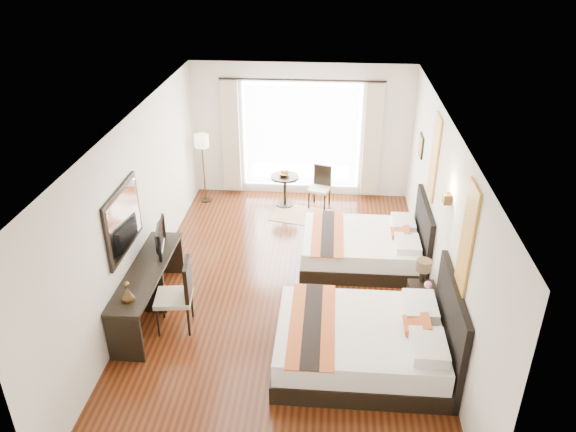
# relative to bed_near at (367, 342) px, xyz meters

# --- Properties ---
(floor) EXTENTS (4.50, 7.50, 0.01)m
(floor) POSITION_rel_bed_near_xyz_m (-1.18, 1.48, -0.33)
(floor) COLOR #3B150A
(floor) RESTS_ON ground
(ceiling) EXTENTS (4.50, 7.50, 0.02)m
(ceiling) POSITION_rel_bed_near_xyz_m (-1.18, 1.48, 2.46)
(ceiling) COLOR white
(ceiling) RESTS_ON wall_headboard
(wall_headboard) EXTENTS (0.01, 7.50, 2.80)m
(wall_headboard) POSITION_rel_bed_near_xyz_m (1.07, 1.48, 1.07)
(wall_headboard) COLOR silver
(wall_headboard) RESTS_ON floor
(wall_desk) EXTENTS (0.01, 7.50, 2.80)m
(wall_desk) POSITION_rel_bed_near_xyz_m (-3.42, 1.48, 1.07)
(wall_desk) COLOR silver
(wall_desk) RESTS_ON floor
(wall_window) EXTENTS (4.50, 0.01, 2.80)m
(wall_window) POSITION_rel_bed_near_xyz_m (-1.18, 5.22, 1.07)
(wall_window) COLOR silver
(wall_window) RESTS_ON floor
(wall_entry) EXTENTS (4.50, 0.01, 2.80)m
(wall_entry) POSITION_rel_bed_near_xyz_m (-1.18, -2.27, 1.07)
(wall_entry) COLOR silver
(wall_entry) RESTS_ON floor
(window_glass) EXTENTS (2.40, 0.02, 2.20)m
(window_glass) POSITION_rel_bed_near_xyz_m (-1.18, 5.21, 0.97)
(window_glass) COLOR white
(window_glass) RESTS_ON wall_window
(sheer_curtain) EXTENTS (2.30, 0.02, 2.10)m
(sheer_curtain) POSITION_rel_bed_near_xyz_m (-1.18, 5.15, 0.97)
(sheer_curtain) COLOR white
(sheer_curtain) RESTS_ON wall_window
(drape_left) EXTENTS (0.35, 0.14, 2.35)m
(drape_left) POSITION_rel_bed_near_xyz_m (-2.63, 5.11, 0.95)
(drape_left) COLOR #C5B699
(drape_left) RESTS_ON floor
(drape_right) EXTENTS (0.35, 0.14, 2.35)m
(drape_right) POSITION_rel_bed_near_xyz_m (0.27, 5.11, 0.95)
(drape_right) COLOR #C5B699
(drape_right) RESTS_ON floor
(art_panel_near) EXTENTS (0.03, 0.50, 1.35)m
(art_panel_near) POSITION_rel_bed_near_xyz_m (1.05, 0.00, 1.62)
(art_panel_near) COLOR #993B16
(art_panel_near) RESTS_ON wall_headboard
(art_panel_far) EXTENTS (0.03, 0.50, 1.35)m
(art_panel_far) POSITION_rel_bed_near_xyz_m (1.05, 2.52, 1.62)
(art_panel_far) COLOR #993B16
(art_panel_far) RESTS_ON wall_headboard
(wall_sconce) EXTENTS (0.10, 0.14, 0.14)m
(wall_sconce) POSITION_rel_bed_near_xyz_m (1.01, 1.11, 1.59)
(wall_sconce) COLOR #4B351A
(wall_sconce) RESTS_ON wall_headboard
(mirror_frame) EXTENTS (0.04, 1.25, 0.95)m
(mirror_frame) POSITION_rel_bed_near_xyz_m (-3.40, 0.85, 1.22)
(mirror_frame) COLOR black
(mirror_frame) RESTS_ON wall_desk
(mirror_glass) EXTENTS (0.01, 1.12, 0.82)m
(mirror_glass) POSITION_rel_bed_near_xyz_m (-3.37, 0.85, 1.22)
(mirror_glass) COLOR white
(mirror_glass) RESTS_ON mirror_frame
(bed_near) EXTENTS (2.26, 1.76, 1.28)m
(bed_near) POSITION_rel_bed_near_xyz_m (0.00, 0.00, 0.00)
(bed_near) COLOR black
(bed_near) RESTS_ON floor
(bed_far) EXTENTS (2.06, 1.61, 1.16)m
(bed_far) POSITION_rel_bed_near_xyz_m (0.10, 2.52, -0.03)
(bed_far) COLOR black
(bed_far) RESTS_ON floor
(nightstand) EXTENTS (0.39, 0.48, 0.46)m
(nightstand) POSITION_rel_bed_near_xyz_m (0.85, 1.11, -0.10)
(nightstand) COLOR black
(nightstand) RESTS_ON floor
(table_lamp) EXTENTS (0.22, 0.22, 0.35)m
(table_lamp) POSITION_rel_bed_near_xyz_m (0.85, 1.25, 0.41)
(table_lamp) COLOR black
(table_lamp) RESTS_ON nightstand
(vase) EXTENTS (0.13, 0.13, 0.12)m
(vase) POSITION_rel_bed_near_xyz_m (0.89, 0.94, 0.23)
(vase) COLOR black
(vase) RESTS_ON nightstand
(console_desk) EXTENTS (0.50, 2.20, 0.76)m
(console_desk) POSITION_rel_bed_near_xyz_m (-3.17, 0.85, 0.05)
(console_desk) COLOR black
(console_desk) RESTS_ON floor
(television) EXTENTS (0.24, 0.75, 0.43)m
(television) POSITION_rel_bed_near_xyz_m (-3.15, 1.40, 0.64)
(television) COLOR black
(television) RESTS_ON console_desk
(bronze_figurine) EXTENTS (0.19, 0.19, 0.25)m
(bronze_figurine) POSITION_rel_bed_near_xyz_m (-3.17, 0.10, 0.55)
(bronze_figurine) COLOR #4B351A
(bronze_figurine) RESTS_ON console_desk
(desk_chair) EXTENTS (0.56, 0.56, 1.08)m
(desk_chair) POSITION_rel_bed_near_xyz_m (-2.68, 0.54, 0.00)
(desk_chair) COLOR #B6AF8C
(desk_chair) RESTS_ON floor
(floor_lamp) EXTENTS (0.29, 0.29, 1.46)m
(floor_lamp) POSITION_rel_bed_near_xyz_m (-3.15, 4.68, 0.90)
(floor_lamp) COLOR black
(floor_lamp) RESTS_ON floor
(side_table) EXTENTS (0.57, 0.57, 0.66)m
(side_table) POSITION_rel_bed_near_xyz_m (-1.47, 4.59, 0.00)
(side_table) COLOR black
(side_table) RESTS_ON floor
(fruit_bowl) EXTENTS (0.27, 0.27, 0.06)m
(fruit_bowl) POSITION_rel_bed_near_xyz_m (-1.48, 4.60, 0.36)
(fruit_bowl) COLOR #4D301B
(fruit_bowl) RESTS_ON side_table
(window_chair) EXTENTS (0.50, 0.50, 0.85)m
(window_chair) POSITION_rel_bed_near_xyz_m (-0.75, 4.61, -0.07)
(window_chair) COLOR #B6AF8C
(window_chair) RESTS_ON floor
(jute_rug) EXTENTS (1.33, 1.04, 0.01)m
(jute_rug) POSITION_rel_bed_near_xyz_m (-1.08, 4.16, -0.32)
(jute_rug) COLOR tan
(jute_rug) RESTS_ON floor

